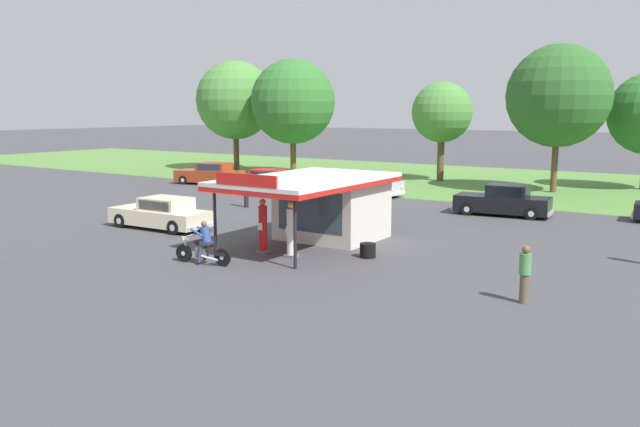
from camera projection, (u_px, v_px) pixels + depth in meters
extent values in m
plane|color=#424247|center=(233.00, 254.00, 24.64)|extent=(300.00, 300.00, 0.00)
cube|color=#56843D|center=(492.00, 182.00, 49.28)|extent=(120.00, 24.00, 0.01)
cube|color=beige|center=(332.00, 208.00, 27.56)|extent=(3.93, 3.44, 2.66)
cube|color=#384C56|center=(310.00, 212.00, 26.16)|extent=(3.15, 0.05, 1.70)
cube|color=silver|center=(307.00, 179.00, 25.80)|extent=(4.63, 7.68, 0.16)
cube|color=red|center=(307.00, 183.00, 25.83)|extent=(4.63, 7.68, 0.18)
cube|color=red|center=(246.00, 180.00, 22.62)|extent=(2.75, 0.08, 0.44)
cylinder|color=black|center=(295.00, 231.00, 22.18)|extent=(0.12, 0.12, 2.66)
cylinder|color=black|center=(215.00, 221.00, 24.22)|extent=(0.12, 0.12, 2.66)
cube|color=slate|center=(263.00, 251.00, 24.93)|extent=(0.44, 0.44, 0.10)
cylinder|color=red|center=(263.00, 228.00, 24.78)|extent=(0.34, 0.34, 1.74)
cube|color=white|center=(260.00, 227.00, 24.62)|extent=(0.22, 0.02, 0.28)
sphere|color=orange|center=(263.00, 202.00, 24.62)|extent=(0.26, 0.26, 0.26)
cube|color=slate|center=(291.00, 256.00, 24.18)|extent=(0.44, 0.44, 0.10)
cylinder|color=silver|center=(291.00, 232.00, 24.04)|extent=(0.34, 0.34, 1.74)
cube|color=white|center=(288.00, 230.00, 23.88)|extent=(0.22, 0.02, 0.28)
sphere|color=#EACC4C|center=(291.00, 205.00, 23.88)|extent=(0.26, 0.26, 0.26)
cylinder|color=black|center=(184.00, 253.00, 23.39)|extent=(0.65, 0.21, 0.64)
cylinder|color=silver|center=(184.00, 253.00, 23.39)|extent=(0.18, 0.15, 0.16)
cylinder|color=black|center=(222.00, 257.00, 22.73)|extent=(0.65, 0.21, 0.64)
cylinder|color=silver|center=(222.00, 257.00, 22.73)|extent=(0.18, 0.15, 0.16)
ellipsoid|color=black|center=(200.00, 242.00, 23.03)|extent=(0.59, 0.33, 0.24)
cube|color=#59595E|center=(202.00, 252.00, 23.07)|extent=(0.47, 0.31, 0.36)
cube|color=black|center=(208.00, 245.00, 22.90)|extent=(0.52, 0.34, 0.10)
cylinder|color=silver|center=(186.00, 246.00, 23.31)|extent=(0.38, 0.13, 0.71)
cylinder|color=silver|center=(188.00, 236.00, 23.20)|extent=(0.15, 0.70, 0.04)
sphere|color=silver|center=(186.00, 240.00, 23.26)|extent=(0.16, 0.16, 0.16)
cube|color=black|center=(221.00, 254.00, 22.73)|extent=(0.46, 0.25, 0.12)
cylinder|color=silver|center=(209.00, 258.00, 22.80)|extent=(0.71, 0.20, 0.18)
cube|color=#2D3351|center=(207.00, 243.00, 22.92)|extent=(0.45, 0.40, 0.14)
cylinder|color=#2D3351|center=(200.00, 254.00, 22.92)|extent=(0.16, 0.25, 0.56)
cylinder|color=#2D3351|center=(205.00, 253.00, 23.20)|extent=(0.16, 0.25, 0.56)
cylinder|color=#2D4C8C|center=(206.00, 234.00, 22.88)|extent=(0.46, 0.38, 0.60)
sphere|color=brown|center=(204.00, 224.00, 22.84)|extent=(0.22, 0.22, 0.22)
cylinder|color=#2D4C8C|center=(197.00, 233.00, 22.78)|extent=(0.54, 0.18, 0.31)
cylinder|color=#2D4C8C|center=(203.00, 231.00, 23.14)|extent=(0.54, 0.18, 0.31)
cube|color=beige|center=(160.00, 217.00, 29.97)|extent=(5.08, 2.01, 0.72)
cube|color=beige|center=(166.00, 204.00, 29.63)|extent=(2.27, 1.68, 0.58)
cube|color=#283847|center=(149.00, 202.00, 30.19)|extent=(0.10, 1.41, 0.47)
cube|color=#283847|center=(154.00, 206.00, 28.97)|extent=(1.87, 0.11, 0.44)
cube|color=#283847|center=(178.00, 202.00, 30.29)|extent=(1.87, 0.11, 0.44)
cube|color=silver|center=(122.00, 217.00, 31.31)|extent=(0.19, 1.72, 0.18)
cube|color=silver|center=(201.00, 227.00, 28.71)|extent=(0.19, 1.72, 0.18)
sphere|color=white|center=(112.00, 213.00, 30.78)|extent=(0.18, 0.18, 0.18)
sphere|color=white|center=(131.00, 210.00, 31.75)|extent=(0.18, 0.18, 0.18)
cylinder|color=black|center=(120.00, 221.00, 30.17)|extent=(0.67, 0.23, 0.66)
cylinder|color=silver|center=(120.00, 221.00, 30.17)|extent=(0.31, 0.23, 0.30)
cylinder|color=black|center=(147.00, 216.00, 31.59)|extent=(0.67, 0.23, 0.66)
cylinder|color=silver|center=(147.00, 216.00, 31.59)|extent=(0.31, 0.23, 0.30)
cylinder|color=black|center=(174.00, 228.00, 28.42)|extent=(0.67, 0.23, 0.66)
cylinder|color=silver|center=(174.00, 228.00, 28.42)|extent=(0.31, 0.23, 0.30)
cylinder|color=black|center=(199.00, 222.00, 29.84)|extent=(0.67, 0.23, 0.66)
cylinder|color=silver|center=(199.00, 222.00, 29.84)|extent=(0.31, 0.23, 0.30)
cube|color=black|center=(502.00, 204.00, 33.66)|extent=(4.97, 2.35, 0.84)
cube|color=black|center=(508.00, 190.00, 33.42)|extent=(2.20, 1.83, 0.61)
cube|color=#283847|center=(489.00, 189.00, 33.87)|extent=(0.20, 1.43, 0.49)
cube|color=#283847|center=(505.00, 192.00, 32.73)|extent=(1.72, 0.22, 0.46)
cube|color=#283847|center=(511.00, 189.00, 34.12)|extent=(1.72, 0.22, 0.46)
cube|color=silver|center=(457.00, 206.00, 34.80)|extent=(0.31, 1.75, 0.18)
cube|color=silver|center=(550.00, 213.00, 32.61)|extent=(0.31, 1.75, 0.18)
sphere|color=white|center=(454.00, 202.00, 34.24)|extent=(0.18, 0.18, 0.18)
sphere|color=white|center=(459.00, 199.00, 35.27)|extent=(0.18, 0.18, 0.18)
cylinder|color=black|center=(467.00, 209.00, 33.69)|extent=(0.68, 0.27, 0.66)
cylinder|color=silver|center=(467.00, 209.00, 33.69)|extent=(0.32, 0.25, 0.30)
cylinder|color=black|center=(475.00, 205.00, 35.19)|extent=(0.68, 0.27, 0.66)
cylinder|color=silver|center=(475.00, 205.00, 35.19)|extent=(0.32, 0.25, 0.30)
cylinder|color=black|center=(531.00, 214.00, 32.21)|extent=(0.68, 0.27, 0.66)
cylinder|color=silver|center=(531.00, 214.00, 32.21)|extent=(0.32, 0.25, 0.30)
cylinder|color=black|center=(537.00, 209.00, 33.71)|extent=(0.68, 0.27, 0.66)
cylinder|color=silver|center=(537.00, 209.00, 33.71)|extent=(0.32, 0.25, 0.30)
cube|color=red|center=(266.00, 184.00, 42.54)|extent=(5.37, 3.05, 0.82)
cube|color=red|center=(268.00, 174.00, 42.37)|extent=(2.42, 2.05, 0.60)
cube|color=#283847|center=(254.00, 173.00, 42.69)|extent=(0.40, 1.33, 0.48)
cube|color=#283847|center=(263.00, 175.00, 41.66)|extent=(1.71, 0.50, 0.46)
cube|color=#283847|center=(272.00, 173.00, 43.08)|extent=(1.71, 0.50, 0.46)
cube|color=silver|center=(231.00, 187.00, 43.37)|extent=(0.56, 1.64, 0.18)
cube|color=silver|center=(302.00, 190.00, 41.79)|extent=(0.56, 1.64, 0.18)
sphere|color=white|center=(227.00, 183.00, 42.80)|extent=(0.18, 0.18, 0.18)
sphere|color=white|center=(234.00, 182.00, 43.85)|extent=(0.18, 0.18, 0.18)
cylinder|color=black|center=(237.00, 189.00, 42.34)|extent=(0.69, 0.37, 0.66)
cylinder|color=silver|center=(237.00, 189.00, 42.34)|extent=(0.35, 0.29, 0.30)
cylinder|color=black|center=(247.00, 186.00, 43.88)|extent=(0.69, 0.37, 0.66)
cylinder|color=silver|center=(247.00, 186.00, 43.88)|extent=(0.35, 0.29, 0.30)
cylinder|color=black|center=(286.00, 191.00, 41.28)|extent=(0.69, 0.37, 0.66)
cylinder|color=silver|center=(286.00, 191.00, 41.28)|extent=(0.35, 0.29, 0.30)
cylinder|color=black|center=(294.00, 188.00, 42.81)|extent=(0.69, 0.37, 0.66)
cylinder|color=silver|center=(294.00, 188.00, 42.81)|extent=(0.35, 0.29, 0.30)
cube|color=#B7B7BC|center=(362.00, 186.00, 41.61)|extent=(5.37, 2.34, 0.83)
cube|color=#B7B7BC|center=(360.00, 176.00, 41.60)|extent=(2.16, 1.86, 0.50)
cube|color=#283847|center=(373.00, 177.00, 40.99)|extent=(0.16, 1.51, 0.40)
cube|color=#283847|center=(367.00, 175.00, 42.25)|extent=(1.73, 0.16, 0.38)
cube|color=#283847|center=(353.00, 177.00, 40.95)|extent=(1.73, 0.16, 0.38)
cube|color=silver|center=(397.00, 194.00, 40.04)|extent=(0.26, 1.84, 0.18)
cube|color=silver|center=(330.00, 187.00, 43.27)|extent=(0.26, 1.84, 0.18)
sphere|color=white|center=(402.00, 188.00, 40.47)|extent=(0.18, 0.18, 0.18)
sphere|color=white|center=(392.00, 189.00, 39.50)|extent=(0.18, 0.18, 0.18)
cylinder|color=black|center=(393.00, 191.00, 41.27)|extent=(0.67, 0.25, 0.66)
cylinder|color=silver|center=(393.00, 191.00, 41.27)|extent=(0.31, 0.24, 0.30)
cylinder|color=black|center=(377.00, 194.00, 39.86)|extent=(0.67, 0.25, 0.66)
cylinder|color=silver|center=(377.00, 194.00, 39.86)|extent=(0.31, 0.24, 0.30)
cylinder|color=black|center=(348.00, 187.00, 43.44)|extent=(0.67, 0.25, 0.66)
cylinder|color=silver|center=(348.00, 187.00, 43.44)|extent=(0.31, 0.24, 0.30)
cylinder|color=black|center=(332.00, 189.00, 42.03)|extent=(0.67, 0.25, 0.66)
cylinder|color=silver|center=(332.00, 189.00, 42.03)|extent=(0.31, 0.24, 0.30)
cube|color=silver|center=(633.00, 215.00, 32.12)|extent=(0.28, 1.76, 0.18)
cube|color=#993819|center=(209.00, 176.00, 47.73)|extent=(5.35, 2.92, 0.85)
cube|color=#993819|center=(214.00, 167.00, 47.47)|extent=(2.58, 2.08, 0.59)
cube|color=#283847|center=(201.00, 166.00, 47.86)|extent=(0.36, 1.41, 0.47)
cube|color=#283847|center=(208.00, 167.00, 46.73)|extent=(1.89, 0.46, 0.45)
cube|color=#283847|center=(219.00, 166.00, 48.20)|extent=(1.89, 0.46, 0.45)
cube|color=silver|center=(180.00, 179.00, 48.68)|extent=(0.50, 1.73, 0.18)
cube|color=silver|center=(240.00, 181.00, 46.87)|extent=(0.50, 1.73, 0.18)
sphere|color=white|center=(175.00, 175.00, 48.08)|extent=(0.18, 0.18, 0.18)
sphere|color=white|center=(184.00, 174.00, 49.17)|extent=(0.18, 0.18, 0.18)
cylinder|color=black|center=(183.00, 180.00, 47.58)|extent=(0.69, 0.34, 0.66)
cylinder|color=silver|center=(183.00, 180.00, 47.58)|extent=(0.34, 0.28, 0.30)
cylinder|color=black|center=(196.00, 178.00, 49.17)|extent=(0.69, 0.34, 0.66)
cylinder|color=silver|center=(196.00, 178.00, 49.17)|extent=(0.34, 0.28, 0.30)
cylinder|color=black|center=(224.00, 182.00, 46.37)|extent=(0.69, 0.34, 0.66)
cylinder|color=silver|center=(224.00, 182.00, 46.37)|extent=(0.34, 0.28, 0.30)
cylinder|color=black|center=(236.00, 179.00, 47.96)|extent=(0.69, 0.34, 0.66)
cylinder|color=silver|center=(236.00, 179.00, 47.96)|extent=(0.34, 0.28, 0.30)
cylinder|color=brown|center=(524.00, 289.00, 18.37)|extent=(0.26, 0.26, 0.85)
cylinder|color=#4C8C4C|center=(525.00, 264.00, 18.25)|extent=(0.34, 0.34, 0.61)
sphere|color=brown|center=(526.00, 250.00, 18.19)|extent=(0.23, 0.23, 0.23)
cylinder|color=black|center=(246.00, 200.00, 36.46)|extent=(0.26, 0.26, 0.83)
cylinder|color=#4C8C4C|center=(246.00, 188.00, 36.35)|extent=(0.34, 0.34, 0.59)
sphere|color=beige|center=(246.00, 181.00, 36.28)|extent=(0.22, 0.22, 0.22)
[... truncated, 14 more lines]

